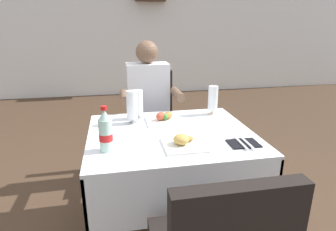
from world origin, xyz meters
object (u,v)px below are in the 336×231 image
(plate_near_camera, at_px, (183,142))
(beer_glass_middle, at_px, (132,107))
(cola_bottle_primary, at_px, (106,132))
(chair_far_diner_seat, at_px, (153,118))
(main_dining_table, at_px, (171,157))
(plate_far_diner, at_px, (164,119))
(beer_glass_left, at_px, (213,99))
(seated_diner_far, at_px, (149,106))
(beer_glass_right, at_px, (138,104))
(napkin_cutlery_set, at_px, (244,143))

(plate_near_camera, relative_size, beer_glass_middle, 1.02)
(plate_near_camera, bearing_deg, cola_bottle_primary, 177.93)
(chair_far_diner_seat, relative_size, plate_near_camera, 4.15)
(main_dining_table, distance_m, plate_far_diner, 0.29)
(beer_glass_left, bearing_deg, plate_far_diner, -166.63)
(plate_near_camera, relative_size, plate_far_diner, 0.99)
(cola_bottle_primary, bearing_deg, seated_diner_far, 69.30)
(beer_glass_left, distance_m, beer_glass_right, 0.56)
(plate_near_camera, relative_size, cola_bottle_primary, 0.93)
(seated_diner_far, bearing_deg, beer_glass_middle, -109.18)
(chair_far_diner_seat, height_order, cola_bottle_primary, cola_bottle_primary)
(beer_glass_right, distance_m, cola_bottle_primary, 0.55)
(main_dining_table, relative_size, plate_far_diner, 4.38)
(chair_far_diner_seat, distance_m, beer_glass_middle, 0.72)
(seated_diner_far, distance_m, cola_bottle_primary, 0.99)
(seated_diner_far, xyz_separation_m, napkin_cutlery_set, (0.42, -0.98, 0.03))
(seated_diner_far, xyz_separation_m, beer_glass_middle, (-0.18, -0.51, 0.14))
(cola_bottle_primary, xyz_separation_m, napkin_cutlery_set, (0.77, -0.06, -0.10))
(plate_far_diner, distance_m, cola_bottle_primary, 0.57)
(plate_near_camera, height_order, beer_glass_left, beer_glass_left)
(chair_far_diner_seat, bearing_deg, beer_glass_left, -54.31)
(beer_glass_left, bearing_deg, beer_glass_middle, -171.69)
(main_dining_table, relative_size, beer_glass_left, 4.76)
(beer_glass_left, xyz_separation_m, beer_glass_middle, (-0.61, -0.09, 0.00))
(chair_far_diner_seat, xyz_separation_m, seated_diner_far, (-0.05, -0.11, 0.16))
(beer_glass_left, xyz_separation_m, beer_glass_right, (-0.56, 0.01, -0.01))
(plate_near_camera, relative_size, napkin_cutlery_set, 1.23)
(beer_glass_left, bearing_deg, seated_diner_far, 135.54)
(beer_glass_middle, xyz_separation_m, napkin_cutlery_set, (0.60, -0.47, -0.11))
(napkin_cutlery_set, bearing_deg, seated_diner_far, 113.15)
(beer_glass_middle, bearing_deg, cola_bottle_primary, -112.55)
(plate_near_camera, height_order, beer_glass_right, beer_glass_right)
(seated_diner_far, xyz_separation_m, plate_far_diner, (0.04, -0.51, 0.05))
(main_dining_table, xyz_separation_m, beer_glass_right, (-0.18, 0.31, 0.28))
(plate_near_camera, xyz_separation_m, beer_glass_right, (-0.20, 0.52, 0.09))
(plate_far_diner, height_order, beer_glass_left, beer_glass_left)
(plate_far_diner, bearing_deg, chair_far_diner_seat, 89.18)
(plate_far_diner, height_order, beer_glass_middle, beer_glass_middle)
(chair_far_diner_seat, height_order, beer_glass_right, chair_far_diner_seat)
(cola_bottle_primary, height_order, napkin_cutlery_set, cola_bottle_primary)
(chair_far_diner_seat, xyz_separation_m, plate_far_diner, (-0.01, -0.62, 0.21))
(main_dining_table, relative_size, seated_diner_far, 0.82)
(plate_far_diner, bearing_deg, plate_near_camera, -85.13)
(seated_diner_far, relative_size, plate_far_diner, 5.36)
(plate_far_diner, bearing_deg, beer_glass_middle, 178.92)
(main_dining_table, xyz_separation_m, cola_bottle_primary, (-0.40, -0.19, 0.28))
(napkin_cutlery_set, bearing_deg, beer_glass_left, 89.04)
(beer_glass_right, distance_m, napkin_cutlery_set, 0.80)
(plate_near_camera, xyz_separation_m, napkin_cutlery_set, (0.34, -0.05, -0.02))
(napkin_cutlery_set, bearing_deg, beer_glass_right, 133.99)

